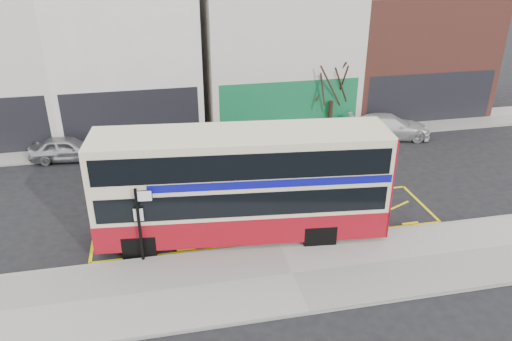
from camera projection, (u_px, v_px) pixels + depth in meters
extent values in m
plane|color=black|center=(276.00, 241.00, 19.45)|extent=(120.00, 120.00, 0.00)
cube|color=gray|center=(292.00, 275.00, 17.39)|extent=(40.00, 4.00, 0.15)
cube|color=gray|center=(279.00, 244.00, 19.09)|extent=(40.00, 0.15, 0.15)
cube|color=gray|center=(231.00, 137.00, 29.14)|extent=(50.00, 3.00, 0.15)
cube|color=white|center=(128.00, 51.00, 29.76)|extent=(8.00, 8.00, 9.00)
cube|color=black|center=(132.00, 119.00, 27.49)|extent=(7.36, 0.06, 3.20)
cube|color=black|center=(132.00, 122.00, 27.59)|extent=(5.60, 0.04, 2.00)
cube|color=beige|center=(274.00, 49.00, 31.52)|extent=(9.00, 8.00, 8.50)
cube|color=#126739|center=(290.00, 108.00, 29.15)|extent=(8.28, 0.06, 3.20)
cube|color=black|center=(289.00, 111.00, 29.25)|extent=(6.30, 0.04, 2.00)
cube|color=brown|center=(404.00, 50.00, 33.40)|extent=(9.00, 8.00, 7.50)
cube|color=black|center=(430.00, 99.00, 30.81)|extent=(8.28, 0.06, 3.20)
cube|color=black|center=(429.00, 102.00, 30.91)|extent=(6.30, 0.04, 2.00)
cube|color=beige|center=(242.00, 183.00, 18.79)|extent=(11.08, 3.58, 4.01)
cube|color=maroon|center=(242.00, 216.00, 19.41)|extent=(11.12, 3.62, 1.09)
cube|color=maroon|center=(381.00, 176.00, 19.29)|extent=(0.32, 2.51, 4.01)
cube|color=black|center=(242.00, 189.00, 18.90)|extent=(10.65, 3.59, 0.94)
cube|color=black|center=(241.00, 153.00, 18.26)|extent=(10.65, 3.59, 0.99)
cube|color=#0C0C8B|center=(268.00, 169.00, 18.65)|extent=(8.92, 3.41, 0.30)
cube|color=black|center=(96.00, 202.00, 18.51)|extent=(0.29, 2.27, 1.58)
cube|color=black|center=(90.00, 159.00, 17.76)|extent=(0.29, 2.27, 0.99)
cube|color=black|center=(93.00, 179.00, 18.10)|extent=(0.23, 1.73, 0.35)
cube|color=beige|center=(241.00, 134.00, 17.95)|extent=(11.07, 3.48, 0.12)
cylinder|color=black|center=(139.00, 246.00, 18.22)|extent=(1.01, 0.38, 0.99)
cylinder|color=black|center=(145.00, 215.00, 20.23)|extent=(1.01, 0.38, 0.99)
cylinder|color=black|center=(320.00, 236.00, 18.85)|extent=(1.01, 0.38, 0.99)
cylinder|color=black|center=(308.00, 207.00, 20.85)|extent=(1.01, 0.38, 0.99)
cube|color=black|center=(139.00, 225.00, 17.48)|extent=(0.10, 0.10, 2.87)
cube|color=white|center=(145.00, 196.00, 17.01)|extent=(0.52, 0.09, 0.42)
cube|color=white|center=(138.00, 215.00, 17.37)|extent=(0.34, 0.06, 0.48)
imported|color=#AAABAF|center=(67.00, 149.00, 26.13)|extent=(3.88, 1.85, 1.28)
imported|color=#44454C|center=(223.00, 141.00, 26.89)|extent=(4.71, 2.84, 1.47)
imported|color=silver|center=(389.00, 127.00, 28.97)|extent=(5.02, 2.85, 1.37)
cylinder|color=#331F16|center=(330.00, 117.00, 29.60)|extent=(0.24, 0.24, 1.96)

